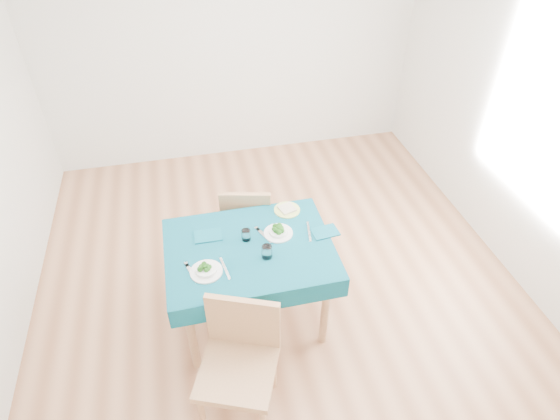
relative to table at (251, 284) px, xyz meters
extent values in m
cube|color=#915C3C|center=(0.28, 0.24, -0.39)|extent=(4.00, 4.50, 0.02)
cube|color=silver|center=(0.28, 2.49, 0.97)|extent=(4.00, 0.02, 2.70)
cube|color=silver|center=(2.28, 0.24, 0.97)|extent=(0.02, 4.50, 2.70)
cube|color=#074353|center=(0.00, 0.00, 0.00)|extent=(1.15, 0.87, 0.76)
cube|color=#A3754C|center=(-0.22, -0.72, 0.20)|extent=(0.62, 0.64, 1.16)
cube|color=#A3754C|center=(0.10, 0.67, 0.12)|extent=(0.49, 0.52, 1.00)
cube|color=silver|center=(-0.41, -0.15, 0.38)|extent=(0.08, 0.19, 0.00)
cube|color=silver|center=(-0.19, -0.16, 0.38)|extent=(0.05, 0.21, 0.00)
cube|color=silver|center=(0.13, 0.10, 0.38)|extent=(0.10, 0.18, 0.00)
cube|color=silver|center=(0.45, 0.07, 0.38)|extent=(0.05, 0.22, 0.00)
cube|color=#0B4B5C|center=(-0.27, 0.18, 0.38)|extent=(0.19, 0.14, 0.01)
cube|color=#0B4B5C|center=(0.56, 0.03, 0.38)|extent=(0.20, 0.15, 0.01)
cylinder|color=white|center=(-0.01, 0.09, 0.42)|extent=(0.06, 0.06, 0.08)
cylinder|color=white|center=(0.10, -0.11, 0.42)|extent=(0.07, 0.07, 0.09)
cylinder|color=#C7D467|center=(0.35, 0.34, 0.38)|extent=(0.20, 0.20, 0.01)
cube|color=beige|center=(0.35, 0.34, 0.40)|extent=(0.14, 0.14, 0.02)
camera|label=1|loc=(-0.32, -2.34, 2.63)|focal=30.00mm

